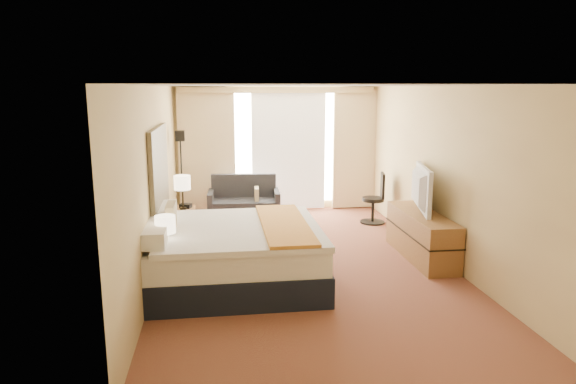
{
  "coord_description": "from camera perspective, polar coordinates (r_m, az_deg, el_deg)",
  "views": [
    {
      "loc": [
        -1.22,
        -7.21,
        2.58
      ],
      "look_at": [
        -0.18,
        0.4,
        1.0
      ],
      "focal_mm": 32.0,
      "sensor_mm": 36.0,
      "label": 1
    }
  ],
  "objects": [
    {
      "name": "wall_left",
      "position": [
        7.37,
        -14.53,
        1.22
      ],
      "size": [
        0.02,
        7.0,
        2.6
      ],
      "primitive_type": "cube",
      "color": "beige",
      "rests_on": "ground"
    },
    {
      "name": "nightstand_left",
      "position": [
        6.61,
        -13.11,
        -9.14
      ],
      "size": [
        0.45,
        0.52,
        0.55
      ],
      "primitive_type": "cube",
      "color": "olive",
      "rests_on": "floor"
    },
    {
      "name": "telephone",
      "position": [
        8.96,
        -11.3,
        -1.5
      ],
      "size": [
        0.22,
        0.2,
        0.07
      ],
      "primitive_type": "cube",
      "rotation": [
        0.0,
        0.0,
        -0.33
      ],
      "color": "black",
      "rests_on": "nightstand_right"
    },
    {
      "name": "loveseat",
      "position": [
        10.18,
        -4.88,
        -1.47
      ],
      "size": [
        1.43,
        0.82,
        0.87
      ],
      "rotation": [
        0.0,
        0.0,
        -0.05
      ],
      "color": "#54181E",
      "rests_on": "floor"
    },
    {
      "name": "wall_back",
      "position": [
        10.85,
        -1.29,
        4.81
      ],
      "size": [
        4.2,
        0.02,
        2.6
      ],
      "primitive_type": "cube",
      "color": "beige",
      "rests_on": "ground"
    },
    {
      "name": "media_dresser",
      "position": [
        8.14,
        14.6,
        -4.7
      ],
      "size": [
        0.5,
        1.8,
        0.7
      ],
      "primitive_type": "cube",
      "color": "olive",
      "rests_on": "floor"
    },
    {
      "name": "desk_chair",
      "position": [
        9.99,
        9.73,
        -0.98
      ],
      "size": [
        0.47,
        0.47,
        0.98
      ],
      "rotation": [
        0.0,
        0.0,
        -0.21
      ],
      "color": "black",
      "rests_on": "floor"
    },
    {
      "name": "wall_right",
      "position": [
        8.04,
        16.72,
        1.94
      ],
      "size": [
        0.02,
        7.0,
        2.6
      ],
      "primitive_type": "cube",
      "color": "beige",
      "rests_on": "ground"
    },
    {
      "name": "lamp_right",
      "position": [
        8.74,
        -11.68,
        0.95
      ],
      "size": [
        0.28,
        0.28,
        0.58
      ],
      "color": "black",
      "rests_on": "nightstand_right"
    },
    {
      "name": "window",
      "position": [
        10.85,
        0.04,
        4.92
      ],
      "size": [
        2.3,
        0.02,
        2.3
      ],
      "primitive_type": "cube",
      "color": "white",
      "rests_on": "wall_back"
    },
    {
      "name": "floor",
      "position": [
        7.75,
        1.72,
        -7.85
      ],
      "size": [
        4.2,
        7.0,
        0.02
      ],
      "primitive_type": "cube",
      "color": "#59191D",
      "rests_on": "ground"
    },
    {
      "name": "tissue_box",
      "position": [
        6.37,
        -12.2,
        -6.71
      ],
      "size": [
        0.15,
        0.15,
        0.11
      ],
      "primitive_type": "cube",
      "rotation": [
        0.0,
        0.0,
        0.25
      ],
      "color": "#7FA3C4",
      "rests_on": "nightstand_left"
    },
    {
      "name": "wall_front",
      "position": [
        4.11,
        9.97,
        -6.72
      ],
      "size": [
        4.2,
        0.02,
        2.6
      ],
      "primitive_type": "cube",
      "color": "beige",
      "rests_on": "ground"
    },
    {
      "name": "headboard",
      "position": [
        7.57,
        -14.05,
        1.35
      ],
      "size": [
        0.06,
        1.85,
        1.5
      ],
      "primitive_type": "cube",
      "color": "black",
      "rests_on": "wall_left"
    },
    {
      "name": "ceiling",
      "position": [
        7.31,
        1.85,
        11.75
      ],
      "size": [
        4.2,
        7.0,
        0.02
      ],
      "primitive_type": "cube",
      "color": "silver",
      "rests_on": "wall_back"
    },
    {
      "name": "curtains",
      "position": [
        10.73,
        -1.24,
        5.31
      ],
      "size": [
        4.12,
        0.19,
        2.56
      ],
      "color": "beige",
      "rests_on": "floor"
    },
    {
      "name": "television",
      "position": [
        8.16,
        13.94,
        0.41
      ],
      "size": [
        0.43,
        1.21,
        0.69
      ],
      "primitive_type": "imported",
      "rotation": [
        0.0,
        0.0,
        1.34
      ],
      "color": "black",
      "rests_on": "media_dresser"
    },
    {
      "name": "floor_lamp",
      "position": [
        9.62,
        -11.8,
        3.55
      ],
      "size": [
        0.23,
        0.23,
        1.8
      ],
      "color": "black",
      "rests_on": "floor"
    },
    {
      "name": "lamp_left",
      "position": [
        6.34,
        -13.49,
        -3.61
      ],
      "size": [
        0.25,
        0.25,
        0.52
      ],
      "color": "black",
      "rests_on": "nightstand_left"
    },
    {
      "name": "bed",
      "position": [
        6.91,
        -6.13,
        -6.81
      ],
      "size": [
        2.29,
        2.09,
        1.11
      ],
      "color": "black",
      "rests_on": "floor"
    },
    {
      "name": "nightstand_right",
      "position": [
        8.98,
        -11.7,
        -3.53
      ],
      "size": [
        0.45,
        0.52,
        0.55
      ],
      "primitive_type": "cube",
      "color": "olive",
      "rests_on": "floor"
    }
  ]
}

